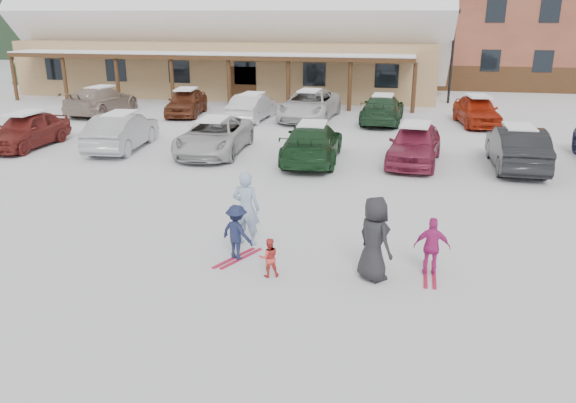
% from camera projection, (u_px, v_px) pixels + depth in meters
% --- Properties ---
extents(ground, '(160.00, 160.00, 0.00)m').
position_uv_depth(ground, '(267.00, 254.00, 13.22)').
color(ground, white).
rests_on(ground, ground).
extents(day_lodge, '(29.12, 12.50, 10.38)m').
position_uv_depth(day_lodge, '(233.00, 35.00, 39.61)').
color(day_lodge, tan).
rests_on(day_lodge, ground).
extents(lamp_post, '(0.50, 0.25, 5.61)m').
position_uv_depth(lamp_post, '(453.00, 51.00, 34.31)').
color(lamp_post, black).
rests_on(lamp_post, ground).
extents(conifer_0, '(4.40, 4.40, 10.20)m').
position_uv_depth(conifer_0, '(32.00, 9.00, 44.08)').
color(conifer_0, black).
rests_on(conifer_0, ground).
extents(conifer_3, '(3.96, 3.96, 9.18)m').
position_uv_depth(conifer_3, '(440.00, 16.00, 51.39)').
color(conifer_3, black).
rests_on(conifer_3, ground).
extents(adult_skier, '(0.69, 0.47, 1.84)m').
position_uv_depth(adult_skier, '(246.00, 208.00, 13.53)').
color(adult_skier, '#8BA4C2').
rests_on(adult_skier, ground).
extents(toddler_red, '(0.52, 0.47, 0.88)m').
position_uv_depth(toddler_red, '(269.00, 257.00, 11.98)').
color(toddler_red, '#D43B35').
rests_on(toddler_red, ground).
extents(child_navy, '(0.97, 0.81, 1.31)m').
position_uv_depth(child_navy, '(237.00, 232.00, 12.77)').
color(child_navy, '#181E3E').
rests_on(child_navy, ground).
extents(skis_child_navy, '(0.79, 1.35, 0.03)m').
position_uv_depth(skis_child_navy, '(238.00, 258.00, 12.97)').
color(skis_child_navy, '#A61735').
rests_on(skis_child_navy, ground).
extents(child_magenta, '(0.78, 0.34, 1.31)m').
position_uv_depth(child_magenta, '(432.00, 247.00, 11.98)').
color(child_magenta, '#C0277D').
rests_on(child_magenta, ground).
extents(skis_child_magenta, '(0.23, 1.40, 0.03)m').
position_uv_depth(skis_child_magenta, '(430.00, 274.00, 12.18)').
color(skis_child_magenta, '#A61735').
rests_on(skis_child_magenta, ground).
extents(bystander_dark, '(1.04, 1.05, 1.83)m').
position_uv_depth(bystander_dark, '(374.00, 239.00, 11.72)').
color(bystander_dark, black).
rests_on(bystander_dark, ground).
extents(parked_car_0, '(1.82, 4.34, 1.47)m').
position_uv_depth(parked_car_0, '(27.00, 130.00, 23.51)').
color(parked_car_0, maroon).
rests_on(parked_car_0, ground).
extents(parked_car_1, '(2.00, 4.72, 1.52)m').
position_uv_depth(parked_car_1, '(122.00, 131.00, 23.16)').
color(parked_car_1, '#9A9B9E').
rests_on(parked_car_1, ground).
extents(parked_car_2, '(2.51, 5.13, 1.40)m').
position_uv_depth(parked_car_2, '(214.00, 136.00, 22.54)').
color(parked_car_2, '#BABABA').
rests_on(parked_car_2, ground).
extents(parked_car_3, '(2.19, 5.06, 1.45)m').
position_uv_depth(parked_car_3, '(312.00, 143.00, 21.28)').
color(parked_car_3, '#173A1D').
rests_on(parked_car_3, ground).
extents(parked_car_4, '(2.29, 4.59, 1.50)m').
position_uv_depth(parked_car_4, '(415.00, 144.00, 20.95)').
color(parked_car_4, maroon).
rests_on(parked_car_4, ground).
extents(parked_car_5, '(1.69, 4.70, 1.54)m').
position_uv_depth(parked_car_5, '(517.00, 148.00, 20.30)').
color(parked_car_5, black).
rests_on(parked_car_5, ground).
extents(parked_car_7, '(2.50, 5.31, 1.50)m').
position_uv_depth(parked_car_7, '(101.00, 100.00, 31.42)').
color(parked_car_7, gray).
rests_on(parked_car_7, ground).
extents(parked_car_8, '(2.22, 4.43, 1.45)m').
position_uv_depth(parked_car_8, '(186.00, 102.00, 30.95)').
color(parked_car_8, '#622D19').
rests_on(parked_car_8, ground).
extents(parked_car_9, '(1.74, 4.32, 1.39)m').
position_uv_depth(parked_car_9, '(252.00, 107.00, 29.49)').
color(parked_car_9, silver).
rests_on(parked_car_9, ground).
extents(parked_car_10, '(3.00, 5.73, 1.54)m').
position_uv_depth(parked_car_10, '(309.00, 105.00, 29.69)').
color(parked_car_10, silver).
rests_on(parked_car_10, ground).
extents(parked_car_11, '(2.26, 5.02, 1.43)m').
position_uv_depth(parked_car_11, '(382.00, 109.00, 28.76)').
color(parked_car_11, '#1F3F26').
rests_on(parked_car_11, ground).
extents(parked_car_12, '(2.29, 4.52, 1.47)m').
position_uv_depth(parked_car_12, '(477.00, 111.00, 28.19)').
color(parked_car_12, '#AB260F').
rests_on(parked_car_12, ground).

